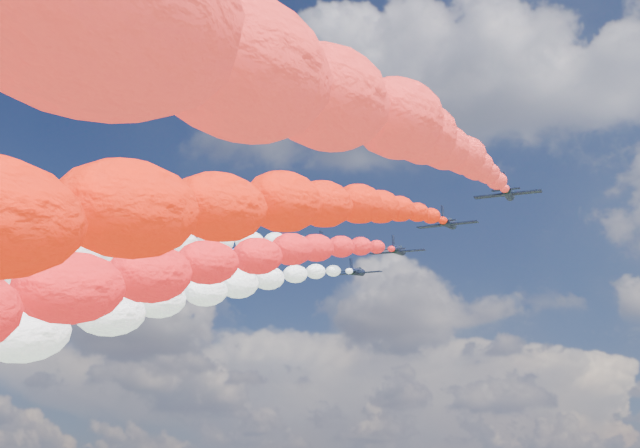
% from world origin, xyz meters
% --- Properties ---
extents(jet_0, '(9.25, 12.50, 5.40)m').
position_xyz_m(jet_0, '(-29.53, -7.62, 90.08)').
color(jet_0, black).
extents(jet_1, '(9.36, 12.58, 5.40)m').
position_xyz_m(jet_1, '(-18.66, 5.08, 90.08)').
color(jet_1, black).
extents(jet_2, '(9.78, 12.88, 5.40)m').
position_xyz_m(jet_2, '(-11.74, 12.39, 90.08)').
color(jet_2, black).
extents(trail_2, '(5.83, 128.02, 48.55)m').
position_xyz_m(trail_2, '(-11.74, -53.65, 67.52)').
color(trail_2, blue).
extents(jet_3, '(9.40, 12.61, 5.40)m').
position_xyz_m(jet_3, '(-0.34, 9.53, 90.08)').
color(jet_3, black).
extents(trail_3, '(5.83, 128.02, 48.55)m').
position_xyz_m(trail_3, '(-0.34, -56.50, 67.52)').
color(trail_3, silver).
extents(jet_4, '(9.43, 12.63, 5.40)m').
position_xyz_m(jet_4, '(0.04, 25.29, 90.08)').
color(jet_4, black).
extents(trail_4, '(5.83, 128.02, 48.55)m').
position_xyz_m(trail_4, '(0.04, -40.75, 67.52)').
color(trail_4, white).
extents(jet_5, '(9.53, 12.71, 5.40)m').
position_xyz_m(jet_5, '(9.91, 15.05, 90.08)').
color(jet_5, black).
extents(trail_5, '(5.83, 128.02, 48.55)m').
position_xyz_m(trail_5, '(9.91, -50.98, 67.52)').
color(trail_5, red).
extents(jet_6, '(9.08, 12.38, 5.40)m').
position_xyz_m(jet_6, '(20.09, 4.02, 90.08)').
color(jet_6, black).
extents(trail_6, '(5.83, 128.02, 48.55)m').
position_xyz_m(trail_6, '(20.09, -62.02, 67.52)').
color(trail_6, red).
extents(jet_7, '(9.15, 12.43, 5.40)m').
position_xyz_m(jet_7, '(29.93, -5.90, 90.08)').
color(jet_7, black).
extents(trail_7, '(5.83, 128.02, 48.55)m').
position_xyz_m(trail_7, '(29.93, -71.94, 67.52)').
color(trail_7, red).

